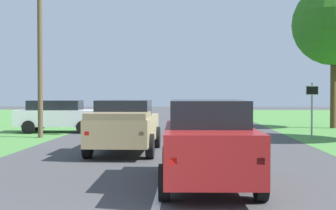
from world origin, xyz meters
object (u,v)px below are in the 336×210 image
Objects in this scene: traffic_light at (82,11)px; keep_moving_sign at (312,103)px; oak_tree_right at (334,24)px; pickup_truck_lead at (125,125)px; crossing_suv_far at (59,115)px; red_suv_near at (207,140)px.

traffic_light reaches higher than keep_moving_sign.
keep_moving_sign is at bearing -113.84° from oak_tree_right.
pickup_truck_lead reaches higher than crossing_suv_far.
pickup_truck_lead is at bearing 114.22° from red_suv_near.
traffic_light is (-2.71, 5.61, 4.95)m from pickup_truck_lead.
traffic_light reaches higher than red_suv_near.
red_suv_near is 1.08× the size of crossing_suv_far.
oak_tree_right is (10.92, 12.34, 5.23)m from pickup_truck_lead.
traffic_light is 6.21m from crossing_suv_far.
crossing_suv_far is at bearing 165.37° from keep_moving_sign.
keep_moving_sign reaches higher than red_suv_near.
oak_tree_right is at bearing 65.42° from red_suv_near.
traffic_light is 3.51× the size of keep_moving_sign.
keep_moving_sign is (10.58, -0.16, -4.28)m from traffic_light.
oak_tree_right is (13.62, 6.73, 0.27)m from traffic_light.
keep_moving_sign is at bearing 64.98° from red_suv_near.
keep_moving_sign is 0.56× the size of crossing_suv_far.
oak_tree_right reaches higher than keep_moving_sign.
red_suv_near is 12.44m from keep_moving_sign.
pickup_truck_lead is 9.60m from keep_moving_sign.
crossing_suv_far is at bearing 116.60° from red_suv_near.
traffic_light is (-5.32, 11.42, 4.90)m from red_suv_near.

